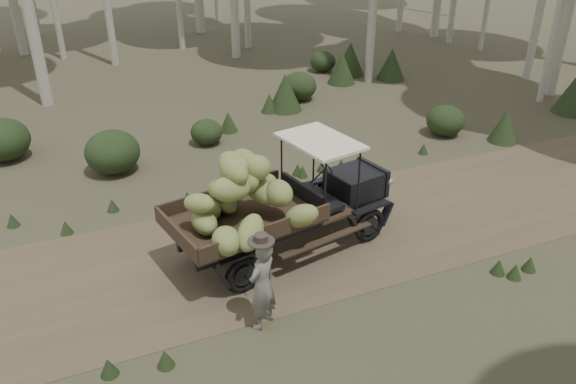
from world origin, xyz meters
The scene contains 5 objects.
ground centered at (0.00, 0.00, 0.00)m, with size 120.00×120.00×0.00m, color #473D2B.
dirt_track centered at (0.00, 0.00, 0.00)m, with size 70.00×4.00×0.01m, color brown.
banana_truck centered at (-0.86, -0.25, 1.33)m, with size 4.80×2.74×2.34m.
farmer centered at (-1.59, -2.04, 0.81)m, with size 0.69×0.63×1.71m.
undergrowth centered at (2.21, 1.34, 0.53)m, with size 22.97×22.16×1.38m.
Camera 1 is at (-3.98, -8.67, 6.14)m, focal length 35.00 mm.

